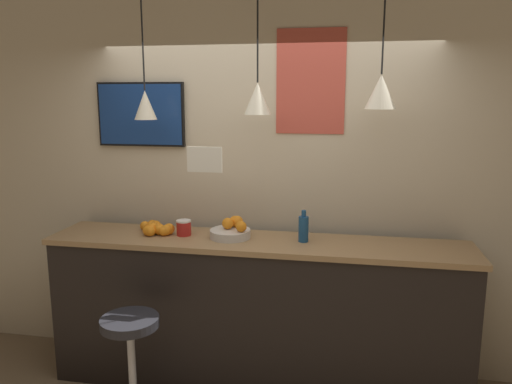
{
  "coord_description": "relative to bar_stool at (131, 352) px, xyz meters",
  "views": [
    {
      "loc": [
        0.63,
        -2.69,
        2.13
      ],
      "look_at": [
        0.0,
        0.67,
        1.46
      ],
      "focal_mm": 35.0,
      "sensor_mm": 36.0,
      "label": 1
    }
  ],
  "objects": [
    {
      "name": "bar_stool",
      "position": [
        0.0,
        0.0,
        0.0
      ],
      "size": [
        0.42,
        0.42,
        0.73
      ],
      "color": "#B7B7BC",
      "rests_on": "ground_plane"
    },
    {
      "name": "orange_pile",
      "position": [
        -0.05,
        0.61,
        0.67
      ],
      "size": [
        0.3,
        0.25,
        0.09
      ],
      "color": "orange",
      "rests_on": "service_counter"
    },
    {
      "name": "mounted_tv",
      "position": [
        -0.26,
        0.91,
        1.5
      ],
      "size": [
        0.7,
        0.04,
        0.49
      ],
      "color": "black"
    },
    {
      "name": "pendant_lamp_left",
      "position": [
        -0.11,
        0.64,
        1.58
      ],
      "size": [
        0.16,
        0.16,
        0.84
      ],
      "color": "black"
    },
    {
      "name": "spread_jar",
      "position": [
        0.17,
        0.61,
        0.68
      ],
      "size": [
        0.11,
        0.11,
        0.11
      ],
      "color": "red",
      "rests_on": "service_counter"
    },
    {
      "name": "pendant_lamp_middle",
      "position": [
        0.72,
        0.64,
        1.62
      ],
      "size": [
        0.19,
        0.19,
        0.8
      ],
      "color": "black"
    },
    {
      "name": "fruit_bowl",
      "position": [
        0.53,
        0.62,
        0.68
      ],
      "size": [
        0.3,
        0.3,
        0.15
      ],
      "color": "beige",
      "rests_on": "service_counter"
    },
    {
      "name": "hanging_menu_board",
      "position": [
        0.4,
        0.39,
        1.22
      ],
      "size": [
        0.24,
        0.01,
        0.17
      ],
      "color": "silver"
    },
    {
      "name": "back_wall",
      "position": [
        0.72,
        0.97,
        0.96
      ],
      "size": [
        8.0,
        0.06,
        2.9
      ],
      "color": "beige",
      "rests_on": "ground_plane"
    },
    {
      "name": "pendant_lamp_right",
      "position": [
        1.54,
        0.64,
        1.67
      ],
      "size": [
        0.21,
        0.21,
        0.76
      ],
      "color": "black"
    },
    {
      "name": "service_counter",
      "position": [
        0.72,
        0.58,
        0.07
      ],
      "size": [
        3.02,
        0.54,
        1.11
      ],
      "color": "black",
      "rests_on": "ground_plane"
    },
    {
      "name": "wall_poster",
      "position": [
        1.05,
        0.93,
        1.74
      ],
      "size": [
        0.5,
        0.01,
        0.75
      ],
      "color": "#C64C3D"
    },
    {
      "name": "juice_bottle",
      "position": [
        1.05,
        0.61,
        0.72
      ],
      "size": [
        0.07,
        0.07,
        0.23
      ],
      "color": "navy",
      "rests_on": "service_counter"
    }
  ]
}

